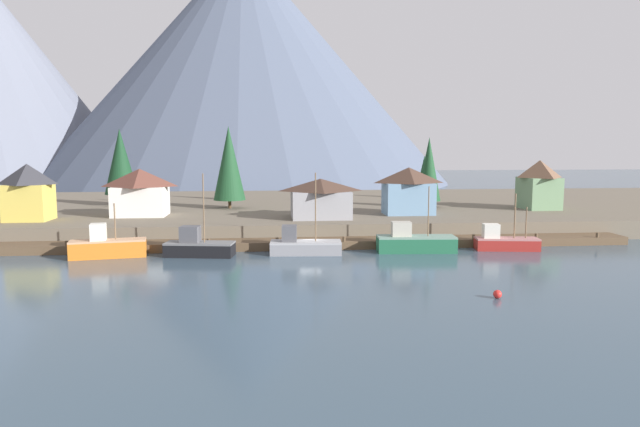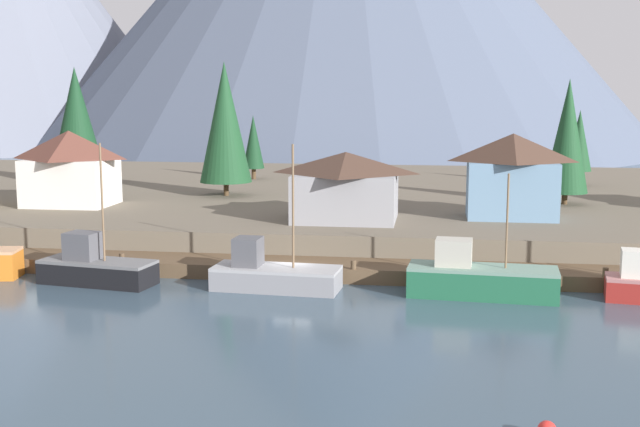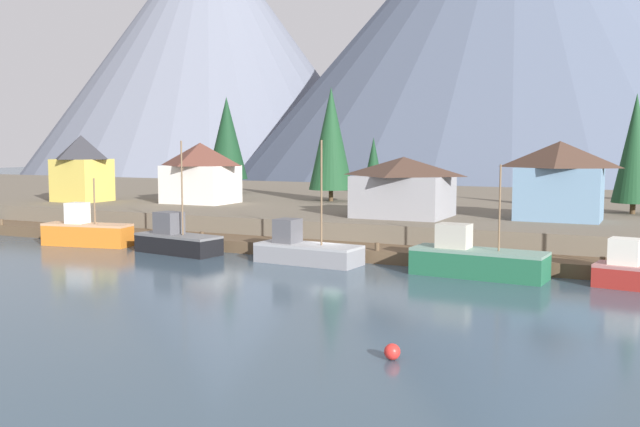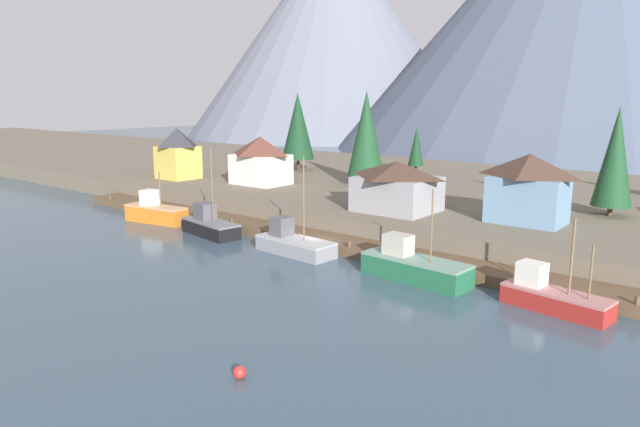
% 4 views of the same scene
% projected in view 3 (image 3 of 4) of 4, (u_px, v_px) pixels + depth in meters
% --- Properties ---
extents(ground_plane, '(400.00, 400.00, 1.00)m').
position_uv_depth(ground_plane, '(410.00, 237.00, 74.67)').
color(ground_plane, '#384C5B').
extents(dock, '(80.00, 4.00, 1.60)m').
position_uv_depth(dock, '(339.00, 251.00, 58.39)').
color(dock, brown).
rests_on(dock, ground_plane).
extents(shoreline_bank, '(400.00, 56.00, 2.50)m').
position_uv_depth(shoreline_bank, '(442.00, 210.00, 85.29)').
color(shoreline_bank, '#665B4C').
rests_on(shoreline_bank, ground_plane).
extents(mountain_west_peak, '(109.81, 109.81, 75.63)m').
position_uv_depth(mountain_west_peak, '(209.00, 48.00, 219.59)').
color(mountain_west_peak, slate).
rests_on(mountain_west_peak, ground_plane).
extents(mountain_central_peak, '(139.67, 139.67, 80.17)m').
position_uv_depth(mountain_central_peak, '(513.00, 17.00, 178.96)').
color(mountain_central_peak, '#4C566B').
rests_on(mountain_central_peak, ground_plane).
extents(fishing_boat_orange, '(8.36, 3.53, 6.05)m').
position_uv_depth(fishing_boat_orange, '(86.00, 232.00, 64.63)').
color(fishing_boat_orange, '#CC6B1E').
rests_on(fishing_boat_orange, ground_plane).
extents(fishing_boat_black, '(7.99, 3.94, 9.33)m').
position_uv_depth(fishing_boat_black, '(177.00, 240.00, 60.20)').
color(fishing_boat_black, black).
rests_on(fishing_boat_black, ground_plane).
extents(fishing_boat_grey, '(8.31, 3.60, 9.36)m').
position_uv_depth(fishing_boat_grey, '(306.00, 250.00, 55.24)').
color(fishing_boat_grey, gray).
rests_on(fishing_boat_grey, ground_plane).
extents(fishing_boat_green, '(9.29, 3.60, 7.71)m').
position_uv_depth(fishing_boat_green, '(476.00, 260.00, 49.65)').
color(fishing_boat_green, '#1E5B3D').
rests_on(fishing_boat_green, ground_plane).
extents(house_grey, '(8.37, 7.20, 5.40)m').
position_uv_depth(house_grey, '(403.00, 186.00, 65.29)').
color(house_grey, gray).
rests_on(house_grey, shoreline_bank).
extents(house_blue, '(7.36, 4.85, 6.81)m').
position_uv_depth(house_blue, '(559.00, 180.00, 62.11)').
color(house_blue, '#6689A8').
rests_on(house_blue, shoreline_bank).
extents(house_white, '(7.64, 5.98, 6.68)m').
position_uv_depth(house_white, '(200.00, 172.00, 80.25)').
color(house_white, silver).
rests_on(house_white, shoreline_bank).
extents(house_yellow, '(5.62, 5.10, 7.54)m').
position_uv_depth(house_yellow, '(82.00, 168.00, 82.65)').
color(house_yellow, gold).
rests_on(house_yellow, shoreline_bank).
extents(conifer_near_left, '(5.43, 5.43, 12.73)m').
position_uv_depth(conifer_near_left, '(227.00, 138.00, 96.23)').
color(conifer_near_left, '#4C3823').
rests_on(conifer_near_left, shoreline_bank).
extents(conifer_near_right, '(5.06, 5.06, 12.98)m').
position_uv_depth(conifer_near_right, '(331.00, 138.00, 82.41)').
color(conifer_near_right, '#4C3823').
rests_on(conifer_near_right, shoreline_bank).
extents(conifer_mid_right, '(3.94, 3.94, 11.25)m').
position_uv_depth(conifer_mid_right, '(635.00, 148.00, 67.44)').
color(conifer_mid_right, '#4C3823').
rests_on(conifer_mid_right, shoreline_bank).
extents(conifer_back_left, '(2.49, 2.49, 7.40)m').
position_uv_depth(conifer_back_left, '(373.00, 161.00, 96.47)').
color(conifer_back_left, '#4C3823').
rests_on(conifer_back_left, shoreline_bank).
extents(channel_buoy, '(0.70, 0.70, 0.70)m').
position_uv_depth(channel_buoy, '(392.00, 352.00, 30.59)').
color(channel_buoy, red).
rests_on(channel_buoy, ground_plane).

